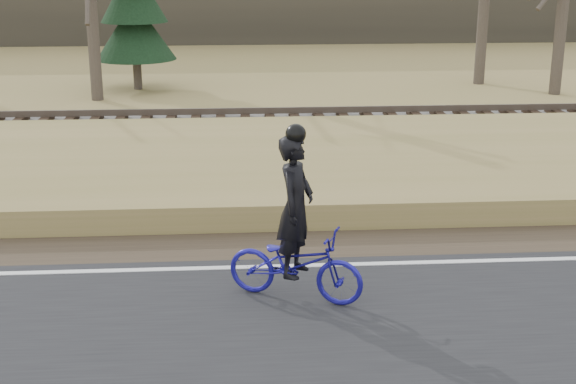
{
  "coord_description": "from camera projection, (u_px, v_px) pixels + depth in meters",
  "views": [
    {
      "loc": [
        0.31,
        -10.6,
        4.52
      ],
      "look_at": [
        1.08,
        0.5,
        1.1
      ],
      "focal_mm": 50.0,
      "sensor_mm": 36.0,
      "label": 1
    }
  ],
  "objects": [
    {
      "name": "embankment",
      "position": [
        219.0,
        180.0,
        15.36
      ],
      "size": [
        120.0,
        5.0,
        0.44
      ],
      "primitive_type": "cube",
      "color": "#947C4B",
      "rests_on": "ground"
    },
    {
      "name": "cyclist",
      "position": [
        295.0,
        244.0,
        10.39
      ],
      "size": [
        1.94,
        1.31,
        2.35
      ],
      "rotation": [
        0.0,
        0.0,
        1.17
      ],
      "color": "navy",
      "rests_on": "road"
    },
    {
      "name": "ground",
      "position": [
        215.0,
        277.0,
        11.42
      ],
      "size": [
        120.0,
        120.0,
        0.0
      ],
      "primitive_type": "plane",
      "color": "#947C4B",
      "rests_on": "ground"
    },
    {
      "name": "road",
      "position": [
        211.0,
        363.0,
        9.02
      ],
      "size": [
        120.0,
        6.0,
        0.06
      ],
      "primitive_type": "cube",
      "color": "black",
      "rests_on": "ground"
    },
    {
      "name": "ballast",
      "position": [
        221.0,
        135.0,
        18.98
      ],
      "size": [
        120.0,
        3.0,
        0.45
      ],
      "primitive_type": "cube",
      "color": "slate",
      "rests_on": "ground"
    },
    {
      "name": "railroad",
      "position": [
        220.0,
        123.0,
        18.89
      ],
      "size": [
        120.0,
        2.4,
        0.29
      ],
      "color": "black",
      "rests_on": "ballast"
    },
    {
      "name": "shoulder",
      "position": [
        216.0,
        246.0,
        12.56
      ],
      "size": [
        120.0,
        1.6,
        0.04
      ],
      "primitive_type": "cube",
      "color": "#473A2B",
      "rests_on": "ground"
    },
    {
      "name": "edge_line",
      "position": [
        215.0,
        268.0,
        11.59
      ],
      "size": [
        120.0,
        0.12,
        0.01
      ],
      "primitive_type": "cube",
      "color": "silver",
      "rests_on": "road"
    }
  ]
}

